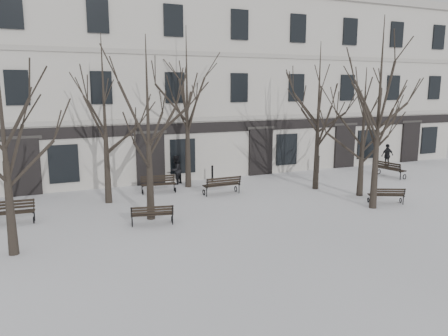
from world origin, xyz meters
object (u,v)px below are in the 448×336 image
bench_4 (222,185)px  tree_0 (1,113)px  bench_1 (152,214)px  bench_3 (158,184)px  tree_2 (380,91)px  tree_3 (364,117)px  bench_5 (389,168)px  tree_1 (148,107)px  bench_2 (386,195)px  bench_0 (10,212)px

bench_4 → tree_0: bearing=25.4°
bench_1 → bench_4: bench_4 is taller
bench_3 → tree_2: bearing=-32.6°
tree_3 → bench_1: bearing=-177.1°
bench_5 → bench_4: bearing=81.9°
tree_2 → tree_1: bearing=166.2°
bench_5 → tree_2: bearing=123.0°
tree_0 → bench_2: 16.40m
bench_1 → bench_3: (1.67, 5.24, 0.03)m
bench_0 → tree_0: bearing=-82.4°
bench_0 → bench_4: size_ratio=0.98×
bench_4 → tree_2: bearing=135.1°
tree_2 → bench_3: (-8.18, 6.77, -4.79)m
tree_2 → bench_1: size_ratio=4.82×
tree_0 → bench_5: (20.62, 4.75, -4.09)m
bench_0 → bench_4: bearing=10.4°
tree_2 → bench_5: tree_2 is taller
tree_1 → tree_0: bearing=-158.0°
tree_0 → bench_1: size_ratio=4.23×
bench_2 → tree_1: bearing=14.8°
bench_0 → bench_1: size_ratio=1.08×
bench_1 → bench_3: size_ratio=0.95×
tree_3 → bench_3: bearing=153.1°
bench_5 → tree_3: bearing=113.8°
bench_0 → bench_4: bench_4 is taller
bench_3 → bench_1: bearing=-100.7°
tree_0 → bench_2: (15.86, -0.03, -4.19)m
bench_0 → bench_5: size_ratio=0.92×
tree_2 → bench_0: tree_2 is taller
tree_0 → tree_1: tree_1 is taller
tree_0 → tree_3: (15.84, 1.78, -0.65)m
tree_0 → tree_1: (5.11, 2.06, 0.03)m
tree_1 → tree_3: (10.73, -0.28, -0.68)m
tree_0 → bench_5: tree_0 is taller
bench_0 → bench_4: (9.74, 1.09, 0.02)m
bench_0 → bench_4: 9.80m
tree_3 → bench_4: bearing=154.8°
tree_3 → bench_0: tree_3 is taller
bench_0 → bench_3: bench_0 is taller
bench_2 → bench_3: 11.28m
tree_2 → bench_4: 8.73m
bench_1 → bench_5: bearing=-155.4°
bench_0 → bench_2: bearing=-8.9°
bench_3 → tree_1: bearing=-102.0°
bench_1 → tree_0: bearing=25.8°
tree_2 → bench_1: 11.07m
bench_2 → bench_3: size_ratio=0.91×
bench_2 → bench_1: bearing=19.2°
bench_4 → tree_3: bearing=153.7°
tree_0 → bench_4: 11.40m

